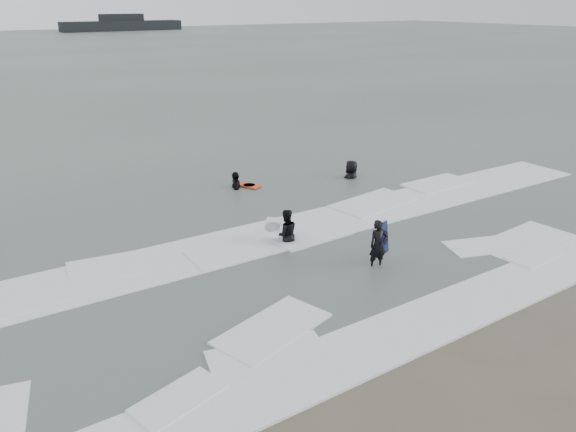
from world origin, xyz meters
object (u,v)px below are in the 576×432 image
surfer_wading (286,243)px  surfer_right_near (236,188)px  surfer_centre (377,268)px  surfer_right_far (351,179)px  vessel_horizon (122,25)px

surfer_wading → surfer_right_near: surfer_right_near is taller
surfer_centre → surfer_right_near: surfer_right_near is taller
surfer_centre → surfer_right_far: (4.96, 7.39, 0.00)m
surfer_right_near → surfer_centre: bearing=27.1°
surfer_wading → surfer_right_near: bearing=-86.5°
surfer_wading → surfer_right_near: 6.04m
surfer_right_near → surfer_right_far: size_ratio=0.95×
surfer_right_near → surfer_right_far: bearing=100.0°
surfer_centre → surfer_wading: bearing=126.2°
surfer_centre → surfer_right_near: bearing=103.4°
surfer_wading → vessel_horizon: size_ratio=0.06×
surfer_centre → vessel_horizon: bearing=88.9°
surfer_right_near → vessel_horizon: bearing=-168.3°
surfer_right_near → vessel_horizon: 136.72m
surfer_wading → surfer_right_near: size_ratio=0.90×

